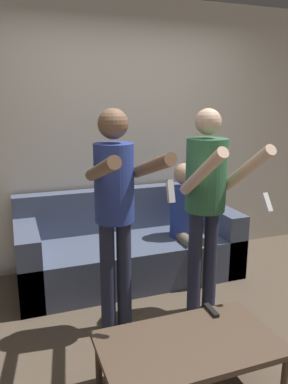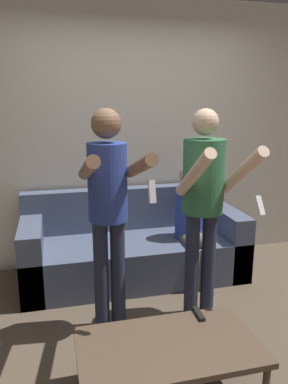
% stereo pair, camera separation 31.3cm
% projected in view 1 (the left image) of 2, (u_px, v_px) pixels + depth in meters
% --- Properties ---
extents(ground_plane, '(14.00, 14.00, 0.00)m').
position_uv_depth(ground_plane, '(189.00, 343.00, 2.71)').
color(ground_plane, brown).
extents(wall_back, '(6.40, 0.06, 2.70)m').
position_uv_depth(wall_back, '(122.00, 136.00, 3.87)').
color(wall_back, beige).
rests_on(wall_back, ground_plane).
extents(couch, '(2.12, 0.84, 0.83)m').
position_uv_depth(couch, '(129.00, 249.00, 3.70)').
color(couch, '#4C5670').
rests_on(couch, ground_plane).
extents(person_standing_left, '(0.40, 0.78, 1.66)m').
position_uv_depth(person_standing_left, '(116.00, 201.00, 2.61)').
color(person_standing_left, '#282D47').
rests_on(person_standing_left, ground_plane).
extents(person_standing_right, '(0.43, 0.71, 1.65)m').
position_uv_depth(person_standing_right, '(207.00, 192.00, 2.86)').
color(person_standing_right, '#282D47').
rests_on(person_standing_right, ground_plane).
extents(person_seated, '(0.27, 0.51, 1.13)m').
position_uv_depth(person_seated, '(187.00, 218.00, 3.61)').
color(person_seated, '#6B6051').
rests_on(person_seated, ground_plane).
extents(coffee_table, '(1.04, 0.59, 0.36)m').
position_uv_depth(coffee_table, '(189.00, 347.00, 2.16)').
color(coffee_table, brown).
rests_on(coffee_table, ground_plane).
extents(remote_on_table, '(0.04, 0.15, 0.02)m').
position_uv_depth(remote_on_table, '(211.00, 310.00, 2.45)').
color(remote_on_table, black).
rests_on(remote_on_table, coffee_table).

